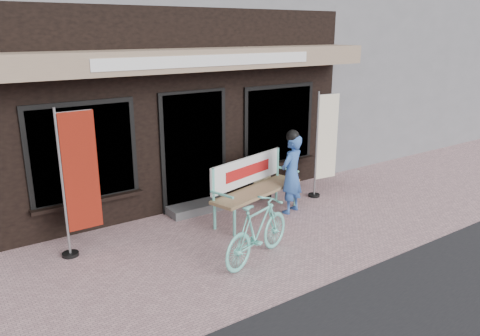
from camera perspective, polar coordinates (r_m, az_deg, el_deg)
ground at (r=7.43m, az=2.22°, el=-9.24°), size 70.00×70.00×0.00m
storefront at (r=11.06m, az=-13.78°, el=14.83°), size 7.00×6.77×6.00m
neighbor_right_near at (r=16.58m, az=14.89°, el=14.48°), size 10.00×7.00×5.60m
bench at (r=8.28m, az=1.60°, el=-1.78°), size 2.03×0.99×1.07m
person at (r=8.46m, az=6.30°, el=-0.55°), size 0.61×0.50×1.54m
bicycle at (r=6.78m, az=2.17°, el=-7.65°), size 1.56×0.88×0.90m
nobori_red at (r=7.14m, az=-19.12°, el=-1.38°), size 0.65×0.24×2.22m
nobori_cream at (r=9.38m, az=10.33°, el=3.07°), size 0.62×0.25×2.11m
menu_stand at (r=9.16m, az=2.58°, el=-1.10°), size 0.45×0.14×0.90m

